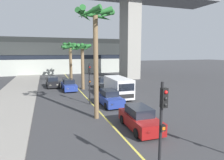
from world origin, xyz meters
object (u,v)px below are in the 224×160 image
(palm_tree_far_median, at_px, (82,53))
(palm_tree_farthest_median, at_px, (96,29))
(car_queue_fourth, at_px, (109,98))
(palm_tree_mid_median, at_px, (70,49))
(car_queue_fifth, at_px, (140,119))
(car_queue_third, at_px, (103,83))
(traffic_light_median_far, at_px, (90,78))
(car_queue_second, at_px, (69,85))
(traffic_light_median_near, at_px, (162,120))
(palm_tree_near_median, at_px, (71,52))
(delivery_van, at_px, (118,87))
(car_queue_front, at_px, (53,82))

(palm_tree_far_median, height_order, palm_tree_farthest_median, palm_tree_farthest_median)
(car_queue_fourth, distance_m, palm_tree_mid_median, 21.25)
(car_queue_fourth, distance_m, car_queue_fifth, 6.43)
(car_queue_fourth, bearing_deg, car_queue_third, 77.24)
(car_queue_third, distance_m, traffic_light_median_far, 9.19)
(car_queue_second, bearing_deg, car_queue_third, -0.84)
(car_queue_third, xyz_separation_m, palm_tree_farthest_median, (-4.25, -12.25, 6.37))
(traffic_light_median_near, height_order, palm_tree_far_median, palm_tree_far_median)
(car_queue_second, xyz_separation_m, car_queue_third, (5.00, -0.07, 0.00))
(traffic_light_median_near, distance_m, palm_tree_mid_median, 32.45)
(car_queue_second, relative_size, palm_tree_far_median, 0.63)
(car_queue_fifth, xyz_separation_m, palm_tree_near_median, (-1.97, 20.65, 4.55))
(palm_tree_near_median, bearing_deg, traffic_light_median_near, -89.74)
(car_queue_fifth, xyz_separation_m, delivery_van, (1.95, 9.16, 0.57))
(palm_tree_farthest_median, bearing_deg, car_queue_front, 99.87)
(car_queue_fifth, height_order, palm_tree_far_median, palm_tree_far_median)
(car_queue_third, bearing_deg, traffic_light_median_far, -115.39)
(car_queue_third, height_order, palm_tree_near_median, palm_tree_near_median)
(car_queue_front, xyz_separation_m, delivery_van, (6.99, -9.84, 0.57))
(car_queue_front, distance_m, car_queue_third, 7.90)
(delivery_van, xyz_separation_m, palm_tree_far_median, (-2.93, 6.42, 3.90))
(car_queue_front, relative_size, car_queue_fourth, 1.01)
(delivery_van, bearing_deg, palm_tree_farthest_median, -125.00)
(car_queue_third, distance_m, traffic_light_median_near, 21.11)
(car_queue_third, height_order, delivery_van, delivery_van)
(car_queue_fourth, height_order, car_queue_fifth, same)
(car_queue_second, xyz_separation_m, palm_tree_mid_median, (1.71, 11.54, 5.25))
(car_queue_front, xyz_separation_m, car_queue_third, (7.01, -3.63, 0.00))
(palm_tree_farthest_median, bearing_deg, car_queue_fifth, -53.86)
(delivery_van, relative_size, palm_tree_mid_median, 0.73)
(palm_tree_far_median, relative_size, palm_tree_farthest_median, 0.76)
(traffic_light_median_near, bearing_deg, palm_tree_farthest_median, 92.94)
(car_queue_front, height_order, car_queue_second, same)
(car_queue_fourth, distance_m, palm_tree_farthest_median, 7.51)
(traffic_light_median_near, height_order, traffic_light_median_far, same)
(palm_tree_farthest_median, bearing_deg, car_queue_third, 70.87)
(car_queue_second, bearing_deg, palm_tree_farthest_median, -86.52)
(car_queue_front, height_order, car_queue_third, same)
(car_queue_third, height_order, palm_tree_far_median, palm_tree_far_median)
(car_queue_fourth, relative_size, palm_tree_near_median, 0.63)
(delivery_van, relative_size, traffic_light_median_far, 1.26)
(palm_tree_near_median, height_order, palm_tree_mid_median, palm_tree_mid_median)
(palm_tree_near_median, bearing_deg, palm_tree_mid_median, 84.15)
(palm_tree_near_median, relative_size, palm_tree_mid_median, 0.90)
(delivery_van, distance_m, palm_tree_far_median, 8.06)
(palm_tree_near_median, distance_m, palm_tree_mid_median, 6.40)
(palm_tree_near_median, bearing_deg, car_queue_fifth, -84.56)
(car_queue_fifth, distance_m, traffic_light_median_near, 5.95)
(car_queue_fourth, relative_size, delivery_van, 0.78)
(car_queue_second, distance_m, car_queue_fifth, 15.74)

